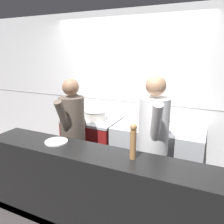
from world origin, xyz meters
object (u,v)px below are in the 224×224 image
at_px(oven_range, 93,144).
at_px(pepper_mill, 133,141).
at_px(stock_pot, 95,115).
at_px(chef_head_cook, 73,132).
at_px(mixing_bowl_steel, 168,127).
at_px(chef_sous, 153,141).
at_px(plated_dish_main, 56,142).

height_order(oven_range, pepper_mill, pepper_mill).
bearing_deg(stock_pot, chef_head_cook, -89.96).
bearing_deg(mixing_bowl_steel, chef_sous, -95.85).
bearing_deg(chef_head_cook, oven_range, 91.86).
bearing_deg(mixing_bowl_steel, oven_range, 178.37).
xyz_separation_m(mixing_bowl_steel, chef_sous, (-0.06, -0.58, 0.00)).
bearing_deg(chef_sous, plated_dish_main, -171.78).
bearing_deg(chef_sous, pepper_mill, -116.51).
relative_size(pepper_mill, chef_sous, 0.21).
height_order(mixing_bowl_steel, pepper_mill, pepper_mill).
height_order(stock_pot, pepper_mill, pepper_mill).
distance_m(mixing_bowl_steel, chef_sous, 0.59).
bearing_deg(pepper_mill, mixing_bowl_steel, 83.47).
distance_m(mixing_bowl_steel, pepper_mill, 1.13).
height_order(stock_pot, chef_sous, chef_sous).
distance_m(plated_dish_main, chef_sous, 1.12).
bearing_deg(oven_range, chef_sous, -27.97).
height_order(oven_range, stock_pot, stock_pot).
relative_size(stock_pot, mixing_bowl_steel, 1.28).
distance_m(stock_pot, pepper_mill, 1.50).
bearing_deg(stock_pot, oven_range, 150.61).
bearing_deg(stock_pot, plated_dish_main, -85.03).
bearing_deg(chef_sous, chef_head_cook, 163.75).
distance_m(stock_pot, chef_sous, 1.23).
bearing_deg(chef_head_cook, pepper_mill, -29.01).
height_order(oven_range, chef_sous, chef_sous).
bearing_deg(plated_dish_main, oven_range, 98.58).
bearing_deg(plated_dish_main, mixing_bowl_steel, 46.23).
relative_size(oven_range, chef_head_cook, 0.56).
relative_size(plated_dish_main, chef_head_cook, 0.16).
height_order(chef_head_cook, chef_sous, chef_sous).
distance_m(plated_dish_main, pepper_mill, 0.94).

